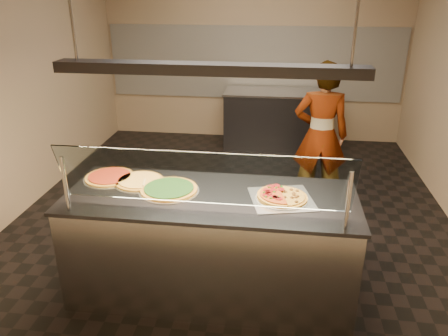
# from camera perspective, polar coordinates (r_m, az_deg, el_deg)

# --- Properties ---
(ground) EXTENTS (5.00, 6.00, 0.02)m
(ground) POSITION_cam_1_polar(r_m,az_deg,el_deg) (5.13, 1.12, -6.61)
(ground) COLOR black
(ground) RESTS_ON ground
(wall_back) EXTENTS (5.00, 0.02, 3.00)m
(wall_back) POSITION_cam_1_polar(r_m,az_deg,el_deg) (7.54, 3.93, 15.07)
(wall_back) COLOR #A18268
(wall_back) RESTS_ON ground
(wall_front) EXTENTS (5.00, 0.02, 3.00)m
(wall_front) POSITION_cam_1_polar(r_m,az_deg,el_deg) (1.82, -9.63, -11.31)
(wall_front) COLOR #A18268
(wall_front) RESTS_ON ground
(wall_left) EXTENTS (0.02, 6.00, 3.00)m
(wall_left) POSITION_cam_1_polar(r_m,az_deg,el_deg) (5.46, -26.37, 9.81)
(wall_left) COLOR #A18268
(wall_left) RESTS_ON ground
(tile_band) EXTENTS (4.90, 0.02, 1.20)m
(tile_band) POSITION_cam_1_polar(r_m,az_deg,el_deg) (7.54, 3.87, 13.53)
(tile_band) COLOR silver
(tile_band) RESTS_ON wall_back
(serving_counter) EXTENTS (2.38, 0.94, 0.93)m
(serving_counter) POSITION_cam_1_polar(r_m,az_deg,el_deg) (3.79, -1.68, -9.86)
(serving_counter) COLOR #B7B7BC
(serving_counter) RESTS_ON ground
(sneeze_guard) EXTENTS (2.14, 0.18, 0.54)m
(sneeze_guard) POSITION_cam_1_polar(r_m,az_deg,el_deg) (3.13, -2.85, -1.49)
(sneeze_guard) COLOR #B7B7BC
(sneeze_guard) RESTS_ON serving_counter
(perforated_tray) EXTENTS (0.58, 0.58, 0.01)m
(perforated_tray) POSITION_cam_1_polar(r_m,az_deg,el_deg) (3.52, 7.56, -3.95)
(perforated_tray) COLOR silver
(perforated_tray) RESTS_ON serving_counter
(half_pizza_pepperoni) EXTENTS (0.29, 0.43, 0.05)m
(half_pizza_pepperoni) POSITION_cam_1_polar(r_m,az_deg,el_deg) (3.51, 6.03, -3.45)
(half_pizza_pepperoni) COLOR #9E6720
(half_pizza_pepperoni) RESTS_ON perforated_tray
(half_pizza_sausage) EXTENTS (0.29, 0.43, 0.04)m
(half_pizza_sausage) POSITION_cam_1_polar(r_m,az_deg,el_deg) (3.52, 9.16, -3.72)
(half_pizza_sausage) COLOR #9E6720
(half_pizza_sausage) RESTS_ON perforated_tray
(pizza_spinach) EXTENTS (0.50, 0.50, 0.03)m
(pizza_spinach) POSITION_cam_1_polar(r_m,az_deg,el_deg) (3.66, -7.18, -2.72)
(pizza_spinach) COLOR silver
(pizza_spinach) RESTS_ON serving_counter
(pizza_cheese) EXTENTS (0.44, 0.44, 0.03)m
(pizza_cheese) POSITION_cam_1_polar(r_m,az_deg,el_deg) (3.85, -10.97, -1.63)
(pizza_cheese) COLOR silver
(pizza_cheese) RESTS_ON serving_counter
(pizza_tomato) EXTENTS (0.45, 0.45, 0.03)m
(pizza_tomato) POSITION_cam_1_polar(r_m,az_deg,el_deg) (3.99, -14.69, -1.09)
(pizza_tomato) COLOR silver
(pizza_tomato) RESTS_ON serving_counter
(pizza_spatula) EXTENTS (0.21, 0.23, 0.02)m
(pizza_spatula) POSITION_cam_1_polar(r_m,az_deg,el_deg) (3.72, -9.91, -2.18)
(pizza_spatula) COLOR #B7B7BC
(pizza_spatula) RESTS_ON pizza_spinach
(prep_table) EXTENTS (1.68, 0.74, 0.93)m
(prep_table) POSITION_cam_1_polar(r_m,az_deg,el_deg) (7.29, 6.72, 6.37)
(prep_table) COLOR #2C2C30
(prep_table) RESTS_ON ground
(worker) EXTENTS (0.64, 0.42, 1.75)m
(worker) POSITION_cam_1_polar(r_m,az_deg,el_deg) (5.27, 12.50, 4.16)
(worker) COLOR #40394A
(worker) RESTS_ON ground
(heat_lamp_housing) EXTENTS (2.30, 0.18, 0.08)m
(heat_lamp_housing) POSITION_cam_1_polar(r_m,az_deg,el_deg) (3.24, -1.99, 12.82)
(heat_lamp_housing) COLOR #2C2C30
(heat_lamp_housing) RESTS_ON ceiling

